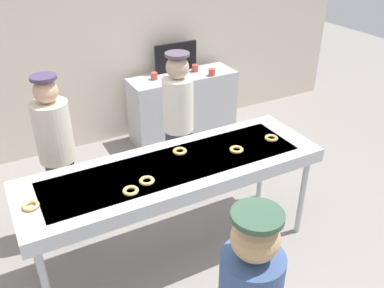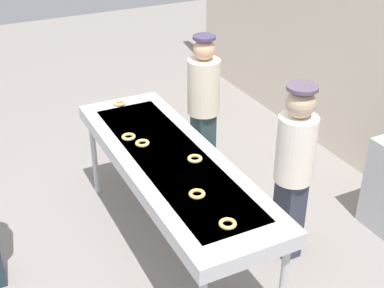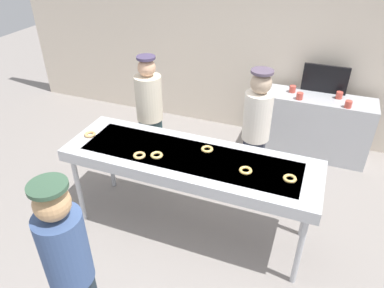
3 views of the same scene
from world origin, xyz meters
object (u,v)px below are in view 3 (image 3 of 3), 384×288
(prep_counter, at_px, (315,126))
(paper_cup_1, at_px, (348,104))
(fryer_conveyor, at_px, (190,161))
(glazed_donut_5, at_px, (246,170))
(glazed_donut_2, at_px, (290,179))
(glazed_donut_3, at_px, (139,155))
(menu_display, at_px, (325,79))
(paper_cup_2, at_px, (293,89))
(glazed_donut_1, at_px, (157,155))
(worker_baker, at_px, (256,128))
(worker_assistant, at_px, (150,114))
(glazed_donut_0, at_px, (90,134))
(paper_cup_3, at_px, (339,95))
(paper_cup_0, at_px, (300,96))
(customer_waiting, at_px, (69,265))
(glazed_donut_4, at_px, (207,149))

(prep_counter, height_order, paper_cup_1, paper_cup_1)
(fryer_conveyor, bearing_deg, glazed_donut_5, -5.58)
(glazed_donut_2, bearing_deg, glazed_donut_3, -173.60)
(glazed_donut_3, bearing_deg, menu_display, 56.98)
(paper_cup_2, bearing_deg, menu_display, 21.72)
(glazed_donut_5, bearing_deg, glazed_donut_1, -175.35)
(prep_counter, distance_m, paper_cup_1, 0.64)
(paper_cup_1, bearing_deg, worker_baker, -135.42)
(worker_assistant, xyz_separation_m, paper_cup_1, (2.30, 1.14, 0.01))
(glazed_donut_0, bearing_deg, paper_cup_3, 40.42)
(worker_assistant, xyz_separation_m, paper_cup_0, (1.68, 1.17, 0.01))
(fryer_conveyor, distance_m, customer_waiting, 1.56)
(glazed_donut_5, relative_size, paper_cup_1, 1.33)
(glazed_donut_5, height_order, menu_display, menu_display)
(paper_cup_1, relative_size, paper_cup_3, 1.00)
(customer_waiting, distance_m, paper_cup_1, 3.85)
(menu_display, bearing_deg, customer_waiting, -110.89)
(glazed_donut_5, bearing_deg, customer_waiting, -121.55)
(paper_cup_3, relative_size, menu_display, 0.15)
(fryer_conveyor, bearing_deg, customer_waiting, -101.55)
(worker_assistant, bearing_deg, paper_cup_0, -159.27)
(customer_waiting, bearing_deg, menu_display, 58.99)
(worker_assistant, bearing_deg, glazed_donut_2, 143.03)
(glazed_donut_5, relative_size, paper_cup_2, 1.33)
(glazed_donut_1, xyz_separation_m, prep_counter, (1.44, 2.20, -0.54))
(paper_cup_2, bearing_deg, worker_baker, -101.63)
(worker_assistant, bearing_deg, glazed_donut_1, 106.78)
(paper_cup_1, xyz_separation_m, menu_display, (-0.34, 0.39, 0.15))
(worker_baker, relative_size, paper_cup_3, 17.33)
(customer_waiting, xyz_separation_m, paper_cup_2, (1.05, 3.64, 0.01))
(glazed_donut_4, bearing_deg, fryer_conveyor, -129.99)
(paper_cup_3, bearing_deg, paper_cup_0, -156.11)
(worker_assistant, distance_m, paper_cup_3, 2.59)
(paper_cup_3, bearing_deg, glazed_donut_3, -128.14)
(glazed_donut_0, bearing_deg, fryer_conveyor, 1.28)
(paper_cup_3, height_order, menu_display, menu_display)
(paper_cup_2, distance_m, paper_cup_3, 0.62)
(glazed_donut_0, bearing_deg, menu_display, 44.85)
(paper_cup_2, bearing_deg, glazed_donut_0, -131.75)
(paper_cup_1, distance_m, paper_cup_3, 0.28)
(glazed_donut_0, xyz_separation_m, menu_display, (2.31, 2.29, 0.11))
(glazed_donut_3, xyz_separation_m, paper_cup_0, (1.32, 2.10, -0.04))
(worker_assistant, relative_size, paper_cup_2, 17.79)
(glazed_donut_4, xyz_separation_m, glazed_donut_5, (0.46, -0.21, 0.00))
(prep_counter, relative_size, paper_cup_2, 15.74)
(customer_waiting, distance_m, menu_display, 4.07)
(worker_assistant, height_order, customer_waiting, worker_assistant)
(prep_counter, xyz_separation_m, paper_cup_3, (0.22, 0.06, 0.50))
(glazed_donut_1, xyz_separation_m, paper_cup_1, (1.78, 2.01, -0.04))
(worker_baker, bearing_deg, worker_assistant, 8.31)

